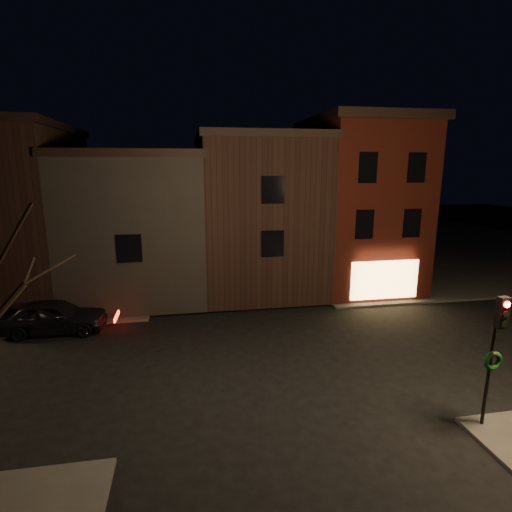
% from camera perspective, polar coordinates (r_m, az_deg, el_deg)
% --- Properties ---
extents(ground, '(120.00, 120.00, 0.00)m').
position_cam_1_polar(ground, '(16.81, 1.20, -14.51)').
color(ground, black).
rests_on(ground, ground).
extents(sidewalk_far_right, '(30.00, 30.00, 0.12)m').
position_cam_1_polar(sidewalk_far_right, '(42.26, 23.08, 1.23)').
color(sidewalk_far_right, '#2D2B28').
rests_on(sidewalk_far_right, ground).
extents(corner_building, '(6.50, 8.50, 10.50)m').
position_cam_1_polar(corner_building, '(26.60, 14.43, 7.34)').
color(corner_building, '#48140C').
rests_on(corner_building, ground).
extents(row_building_a, '(7.30, 10.30, 9.40)m').
position_cam_1_polar(row_building_a, '(25.71, -0.01, 6.30)').
color(row_building_a, black).
rests_on(row_building_a, ground).
extents(row_building_b, '(7.80, 10.30, 8.40)m').
position_cam_1_polar(row_building_b, '(25.54, -16.30, 4.62)').
color(row_building_b, black).
rests_on(row_building_b, ground).
extents(row_building_c, '(7.30, 10.30, 9.90)m').
position_cam_1_polar(row_building_c, '(27.23, -31.79, 5.30)').
color(row_building_c, black).
rests_on(row_building_c, ground).
extents(traffic_signal, '(0.58, 0.38, 4.05)m').
position_cam_1_polar(traffic_signal, '(13.43, 31.06, -10.47)').
color(traffic_signal, black).
rests_on(traffic_signal, sidewalk_near_right).
extents(parked_car_a, '(4.75, 2.00, 1.60)m').
position_cam_1_polar(parked_car_a, '(21.23, -26.88, -7.66)').
color(parked_car_a, black).
rests_on(parked_car_a, ground).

